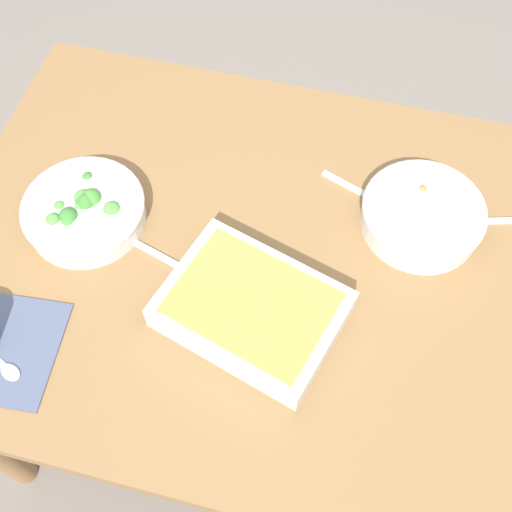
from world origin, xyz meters
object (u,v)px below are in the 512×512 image
at_px(broccoli_bowl, 85,210).
at_px(baking_dish, 252,308).
at_px(spoon_by_stew, 372,198).
at_px(stew_bowl, 422,215).
at_px(spoon_by_broccoli, 141,245).

xyz_separation_m(broccoli_bowl, baking_dish, (-0.36, 0.13, 0.00)).
relative_size(broccoli_bowl, baking_dish, 0.67).
distance_m(broccoli_bowl, spoon_by_stew, 0.56).
bearing_deg(spoon_by_stew, broccoli_bowl, 18.95).
xyz_separation_m(broccoli_bowl, spoon_by_stew, (-0.53, -0.18, -0.03)).
relative_size(stew_bowl, spoon_by_broccoli, 1.35).
distance_m(baking_dish, spoon_by_broccoli, 0.26).
height_order(stew_bowl, spoon_by_broccoli, stew_bowl).
bearing_deg(baking_dish, stew_bowl, -134.43).
relative_size(broccoli_bowl, spoon_by_broccoli, 1.36).
height_order(stew_bowl, spoon_by_stew, stew_bowl).
xyz_separation_m(baking_dish, spoon_by_stew, (-0.17, -0.31, -0.03)).
xyz_separation_m(stew_bowl, spoon_by_broccoli, (0.51, 0.18, -0.03)).
xyz_separation_m(stew_bowl, broccoli_bowl, (0.63, 0.14, -0.00)).
bearing_deg(spoon_by_broccoli, baking_dish, 159.55).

